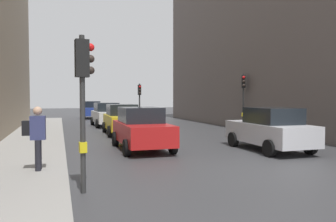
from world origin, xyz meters
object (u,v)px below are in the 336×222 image
(car_white_compact, at_px, (107,115))
(pedestrian_with_grey_backpack, at_px, (36,134))
(car_yellow_taxi, at_px, (122,119))
(car_silver_hatchback, at_px, (270,129))
(traffic_light_mid_street, at_px, (243,91))
(traffic_light_far_median, at_px, (140,96))
(car_blue_van, at_px, (92,110))
(traffic_light_near_left, at_px, (83,85))
(car_red_sedan, at_px, (142,129))

(car_white_compact, bearing_deg, pedestrian_with_grey_backpack, -104.61)
(car_yellow_taxi, xyz_separation_m, car_silver_hatchback, (4.67, -7.86, 0.00))
(traffic_light_mid_street, height_order, car_yellow_taxi, traffic_light_mid_street)
(traffic_light_far_median, relative_size, car_blue_van, 0.78)
(traffic_light_near_left, bearing_deg, car_yellow_taxi, 75.66)
(traffic_light_near_left, relative_size, car_silver_hatchback, 0.85)
(car_silver_hatchback, relative_size, car_red_sedan, 1.00)
(car_red_sedan, bearing_deg, traffic_light_far_median, 77.14)
(car_yellow_taxi, height_order, car_silver_hatchback, same)
(traffic_light_far_median, xyz_separation_m, car_red_sedan, (-3.14, -13.77, -1.41))
(car_white_compact, xyz_separation_m, pedestrian_with_grey_backpack, (-4.00, -15.35, 0.29))
(car_yellow_taxi, height_order, car_red_sedan, same)
(car_silver_hatchback, height_order, car_white_compact, same)
(car_silver_hatchback, xyz_separation_m, pedestrian_with_grey_backpack, (-8.80, -1.78, 0.29))
(traffic_light_mid_street, bearing_deg, car_white_compact, 142.85)
(traffic_light_far_median, bearing_deg, car_blue_van, 112.11)
(traffic_light_near_left, distance_m, car_yellow_taxi, 12.22)
(traffic_light_near_left, xyz_separation_m, car_blue_van, (2.64, 27.48, -1.59))
(car_yellow_taxi, xyz_separation_m, car_white_compact, (-0.14, 5.70, 0.00))
(traffic_light_far_median, distance_m, car_blue_van, 8.71)
(car_silver_hatchback, relative_size, pedestrian_with_grey_backpack, 2.38)
(traffic_light_mid_street, distance_m, traffic_light_near_left, 15.73)
(pedestrian_with_grey_backpack, bearing_deg, car_red_sedan, 43.36)
(traffic_light_mid_street, bearing_deg, car_red_sedan, -145.46)
(traffic_light_mid_street, xyz_separation_m, car_silver_hatchback, (-3.22, -7.49, -1.69))
(traffic_light_far_median, xyz_separation_m, traffic_light_mid_street, (5.01, -8.16, 0.28))
(car_white_compact, bearing_deg, traffic_light_mid_street, -37.15)
(car_red_sedan, bearing_deg, car_silver_hatchback, -20.80)
(car_yellow_taxi, xyz_separation_m, pedestrian_with_grey_backpack, (-4.14, -9.64, 0.29))
(traffic_light_mid_street, bearing_deg, car_silver_hatchback, -113.27)
(pedestrian_with_grey_backpack, bearing_deg, traffic_light_mid_street, 37.62)
(car_yellow_taxi, distance_m, pedestrian_with_grey_backpack, 10.50)
(car_red_sedan, bearing_deg, car_yellow_taxi, 87.42)
(traffic_light_near_left, xyz_separation_m, car_white_compact, (2.86, 17.44, -1.59))
(car_silver_hatchback, xyz_separation_m, car_red_sedan, (-4.93, 1.87, 0.00))
(car_yellow_taxi, bearing_deg, car_silver_hatchback, -59.32)
(car_silver_hatchback, relative_size, car_white_compact, 0.99)
(car_blue_van, relative_size, pedestrian_with_grey_backpack, 2.40)
(car_red_sedan, bearing_deg, traffic_light_near_left, -115.41)
(traffic_light_near_left, relative_size, car_red_sedan, 0.85)
(traffic_light_near_left, relative_size, car_blue_van, 0.84)
(car_yellow_taxi, distance_m, car_red_sedan, 6.00)
(car_blue_van, bearing_deg, traffic_light_mid_street, -62.92)
(car_blue_van, distance_m, car_white_compact, 10.05)
(car_red_sedan, bearing_deg, car_blue_van, 90.24)
(traffic_light_mid_street, height_order, traffic_light_near_left, traffic_light_mid_street)
(traffic_light_mid_street, distance_m, car_silver_hatchback, 8.32)
(car_silver_hatchback, distance_m, car_red_sedan, 5.28)
(traffic_light_near_left, distance_m, pedestrian_with_grey_backpack, 2.72)
(car_red_sedan, bearing_deg, car_white_compact, 89.37)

